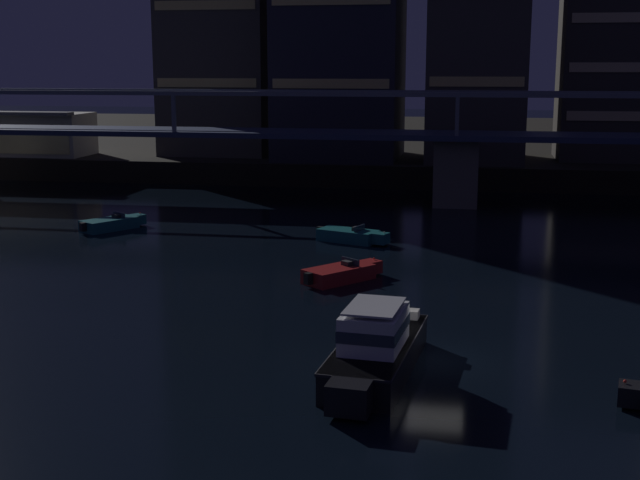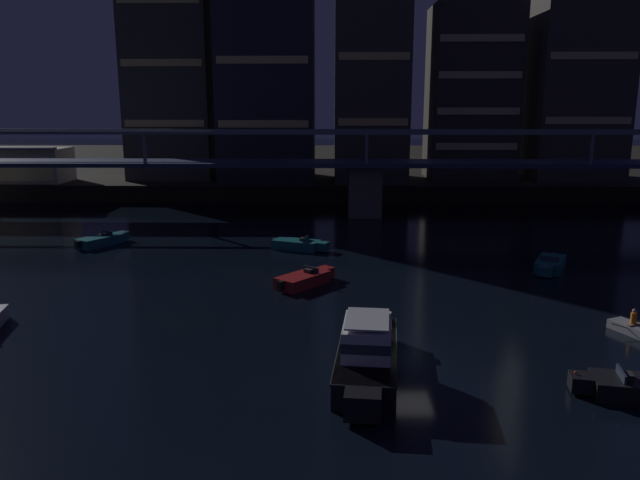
{
  "view_description": "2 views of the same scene",
  "coord_description": "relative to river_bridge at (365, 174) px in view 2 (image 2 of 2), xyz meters",
  "views": [
    {
      "loc": [
        1.25,
        -33.06,
        11.5
      ],
      "look_at": [
        -6.42,
        10.55,
        2.54
      ],
      "focal_mm": 48.62,
      "sensor_mm": 36.0,
      "label": 1
    },
    {
      "loc": [
        -3.77,
        -27.93,
        11.97
      ],
      "look_at": [
        -4.5,
        14.3,
        2.67
      ],
      "focal_mm": 34.3,
      "sensor_mm": 36.0,
      "label": 2
    }
  ],
  "objects": [
    {
      "name": "tower_west_tall",
      "position": [
        -12.06,
        15.29,
        16.75
      ],
      "size": [
        12.05,
        13.19,
        38.54
      ],
      "color": "#282833",
      "rests_on": "far_riverbank"
    },
    {
      "name": "speedboat_far_left",
      "position": [
        12.62,
        -23.13,
        -4.15
      ],
      "size": [
        3.44,
        4.92,
        1.16
      ],
      "color": "#196066",
      "rests_on": "ground"
    },
    {
      "name": "ground_plane",
      "position": [
        0.0,
        -39.52,
        -4.56
      ],
      "size": [
        400.0,
        400.0,
        0.0
      ],
      "primitive_type": "plane",
      "color": "black"
    },
    {
      "name": "speedboat_near_right",
      "position": [
        -5.49,
        -27.39,
        -4.15
      ],
      "size": [
        4.13,
        4.6,
        1.16
      ],
      "color": "maroon",
      "rests_on": "ground"
    },
    {
      "name": "tower_central",
      "position": [
        1.44,
        15.28,
        17.3
      ],
      "size": [
        9.32,
        12.26,
        39.63
      ],
      "color": "#423D38",
      "rests_on": "far_riverbank"
    },
    {
      "name": "speedboat_near_center",
      "position": [
        -23.87,
        -15.41,
        -4.15
      ],
      "size": [
        3.77,
        4.8,
        1.16
      ],
      "color": "#196066",
      "rests_on": "ground"
    },
    {
      "name": "far_riverbank",
      "position": [
        0.0,
        48.01,
        -3.46
      ],
      "size": [
        240.0,
        80.0,
        2.2
      ],
      "primitive_type": "cube",
      "color": "black",
      "rests_on": "ground"
    },
    {
      "name": "tower_west_low",
      "position": [
        -25.27,
        17.04,
        16.66
      ],
      "size": [
        11.2,
        9.41,
        38.36
      ],
      "color": "#423D38",
      "rests_on": "far_riverbank"
    },
    {
      "name": "speedboat_mid_right",
      "position": [
        -6.46,
        -16.85,
        -4.15
      ],
      "size": [
        5.1,
        3.05,
        1.16
      ],
      "color": "#196066",
      "rests_on": "ground"
    },
    {
      "name": "cabin_cruiser_near_left",
      "position": [
        -2.09,
        -41.54,
        -3.51
      ],
      "size": [
        3.45,
        9.3,
        2.79
      ],
      "color": "black",
      "rests_on": "ground"
    },
    {
      "name": "tower_east_low",
      "position": [
        28.99,
        18.07,
        17.62
      ],
      "size": [
        11.78,
        11.87,
        40.27
      ],
      "color": "#423D38",
      "rests_on": "far_riverbank"
    },
    {
      "name": "waterfront_pavilion",
      "position": [
        -44.33,
        11.91,
        -0.12
      ],
      "size": [
        12.4,
        7.4,
        4.7
      ],
      "color": "#B2AD9E",
      "rests_on": "far_riverbank"
    },
    {
      "name": "tower_east_tall",
      "position": [
        15.38,
        18.14,
        9.14
      ],
      "size": [
        11.59,
        8.71,
        23.32
      ],
      "color": "#38332D",
      "rests_on": "far_riverbank"
    },
    {
      "name": "river_bridge",
      "position": [
        0.0,
        0.0,
        0.0
      ],
      "size": [
        99.64,
        6.4,
        9.38
      ],
      "color": "#605B51",
      "rests_on": "ground"
    },
    {
      "name": "speedboat_mid_center",
      "position": [
        9.08,
        -43.58,
        -4.15
      ],
      "size": [
        5.23,
        2.49,
        1.16
      ],
      "color": "black",
      "rests_on": "ground"
    },
    {
      "name": "dinghy_with_paddler",
      "position": [
        12.55,
        -36.2,
        -4.29
      ],
      "size": [
        2.7,
        2.82,
        1.36
      ],
      "color": "gray",
      "rests_on": "ground"
    }
  ]
}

